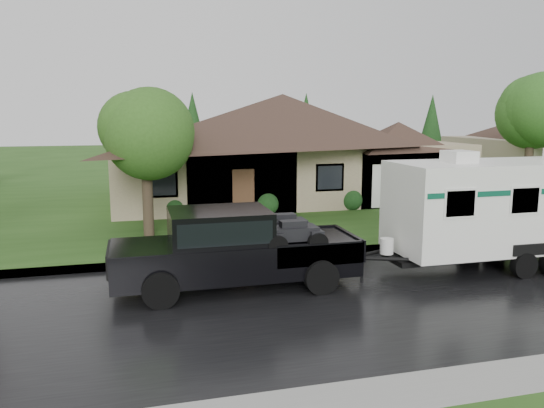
{
  "coord_description": "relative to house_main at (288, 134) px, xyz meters",
  "views": [
    {
      "loc": [
        -5.97,
        -14.14,
        4.71
      ],
      "look_at": [
        -1.74,
        2.0,
        1.85
      ],
      "focal_mm": 35.0,
      "sensor_mm": 36.0,
      "label": 1
    }
  ],
  "objects": [
    {
      "name": "travel_trailer",
      "position": [
        3.01,
        -14.25,
        -1.67
      ],
      "size": [
        8.08,
        2.84,
        3.62
      ],
      "color": "white",
      "rests_on": "ground"
    },
    {
      "name": "curb",
      "position": [
        -2.29,
        -11.59,
        -3.52
      ],
      "size": [
        140.0,
        0.5,
        0.15
      ],
      "primitive_type": "cube",
      "color": "gray",
      "rests_on": "ground"
    },
    {
      "name": "tree_right_green",
      "position": [
        12.38,
        -3.86,
        1.13
      ],
      "size": [
        3.98,
        3.98,
        6.59
      ],
      "color": "#382B1E",
      "rests_on": "lawn"
    },
    {
      "name": "road",
      "position": [
        -2.29,
        -15.84,
        -3.59
      ],
      "size": [
        140.0,
        8.0,
        0.01
      ],
      "primitive_type": "cube",
      "color": "black",
      "rests_on": "ground"
    },
    {
      "name": "pickup_truck",
      "position": [
        -5.81,
        -14.25,
        -2.42
      ],
      "size": [
        6.55,
        2.49,
        2.18
      ],
      "color": "black",
      "rests_on": "ground"
    },
    {
      "name": "house_main",
      "position": [
        0.0,
        0.0,
        0.0
      ],
      "size": [
        19.44,
        10.8,
        6.9
      ],
      "color": "gray",
      "rests_on": "lawn"
    },
    {
      "name": "shrub_row",
      "position": [
        -0.29,
        -4.54,
        -2.94
      ],
      "size": [
        13.6,
        1.0,
        1.0
      ],
      "color": "#143814",
      "rests_on": "lawn"
    },
    {
      "name": "lawn",
      "position": [
        -2.29,
        1.16,
        -3.52
      ],
      "size": [
        140.0,
        26.0,
        0.15
      ],
      "primitive_type": "cube",
      "color": "#274D18",
      "rests_on": "ground"
    },
    {
      "name": "ground",
      "position": [
        -2.29,
        -13.84,
        -3.59
      ],
      "size": [
        140.0,
        140.0,
        0.0
      ],
      "primitive_type": "plane",
      "color": "#274D18",
      "rests_on": "ground"
    },
    {
      "name": "tree_left_green",
      "position": [
        -7.81,
        -7.84,
        0.49
      ],
      "size": [
        3.43,
        3.43,
        5.67
      ],
      "color": "#382B1E",
      "rests_on": "lawn"
    }
  ]
}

